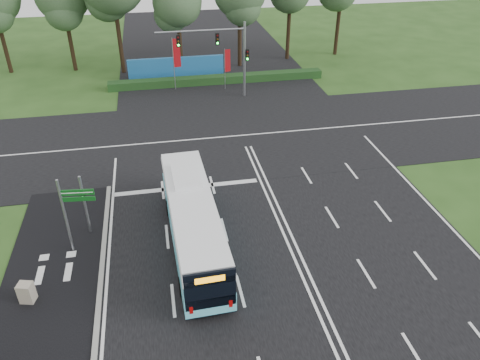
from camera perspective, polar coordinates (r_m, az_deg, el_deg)
ground at (r=27.97m, az=4.78°, el=-5.35°), size 120.00×120.00×0.00m
road_main at (r=27.96m, az=4.78°, el=-5.32°), size 20.00×120.00×0.04m
road_cross at (r=37.94m, az=0.08°, el=5.43°), size 120.00×14.00×0.05m
bike_path at (r=25.61m, az=-22.02°, el=-12.09°), size 5.00×18.00×0.06m
kerb_strip at (r=25.14m, az=-16.60°, el=-11.71°), size 0.25×18.00×0.12m
city_bus at (r=25.44m, az=-5.75°, el=-5.07°), size 2.74×11.41×3.25m
pedestrian_signal at (r=27.39m, az=-18.42°, el=-2.70°), size 0.35×0.43×3.77m
street_sign at (r=25.82m, az=-19.96°, el=-3.22°), size 1.77×0.28×4.56m
utility_cabinet at (r=25.00m, az=-24.57°, el=-12.40°), size 0.78×0.70×1.11m
banner_flag_left at (r=46.97m, az=-7.83°, el=14.69°), size 0.76×0.15×5.13m
banner_flag_mid at (r=46.84m, az=-1.61°, el=14.08°), size 0.60×0.14×4.07m
traffic_light_gantry at (r=44.15m, az=-1.81°, el=15.68°), size 8.41×0.28×7.00m
hedge at (r=49.19m, az=-2.75°, el=12.14°), size 22.00×1.20×0.80m
blue_hoarding at (r=50.96m, az=-7.77°, el=13.42°), size 10.00×0.30×2.20m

